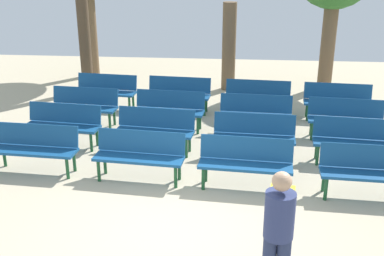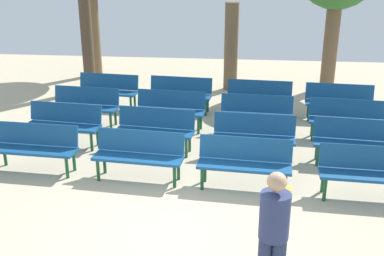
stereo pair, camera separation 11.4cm
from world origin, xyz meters
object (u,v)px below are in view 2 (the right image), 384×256
object	(u,v)px
bench_r1_c0	(64,122)
bench_r0_c1	(139,153)
bench_r1_c2	(254,134)
bench_r2_c0	(85,104)
bench_r2_c2	(256,112)
bench_r3_c0	(108,89)
bench_r2_c1	(170,108)
bench_r2_c3	(347,117)
tree_3	(87,41)
tree_0	(231,47)
bench_r1_c3	(356,139)
bench_r3_c3	(339,100)
visitor_with_backpack	(274,229)
bench_r0_c3	(369,170)
bench_r0_c0	(35,145)
bench_r3_c1	(180,92)
bench_r3_c2	(259,96)
bench_r1_c1	(155,127)
bench_r0_c2	(245,160)

from	to	relation	value
bench_r1_c0	bench_r0_c1	bearing A→B (deg)	-30.95
bench_r1_c2	bench_r2_c0	xyz separation A→B (m)	(-3.92, 1.57, 0.00)
bench_r2_c2	bench_r3_c0	distance (m)	4.13
bench_r2_c1	bench_r2_c3	distance (m)	3.91
bench_r2_c0	tree_3	xyz separation A→B (m)	(-0.79, 2.83, 0.96)
bench_r1_c2	bench_r2_c1	size ratio (longest dim) A/B	0.99
bench_r0_c1	tree_0	size ratio (longest dim) A/B	0.64
tree_3	bench_r2_c3	bearing A→B (deg)	-25.36
bench_r1_c3	bench_r1_c2	bearing A→B (deg)	-177.41
tree_0	bench_r3_c3	bearing A→B (deg)	-42.79
tree_3	visitor_with_backpack	size ratio (longest dim) A/B	1.78
bench_r0_c3	bench_r1_c2	bearing A→B (deg)	145.21
bench_r3_c3	tree_3	size ratio (longest dim) A/B	0.56
bench_r0_c3	bench_r3_c0	distance (m)	7.07
bench_r1_c2	bench_r2_c1	bearing A→B (deg)	144.93
bench_r2_c2	bench_r2_c0	bearing A→B (deg)	179.81
bench_r0_c0	bench_r3_c1	size ratio (longest dim) A/B	1.00
bench_r0_c0	bench_r3_c1	bearing A→B (deg)	62.78
bench_r0_c1	bench_r3_c3	xyz separation A→B (m)	(4.15, 3.63, 0.00)
bench_r1_c3	bench_r3_c2	xyz separation A→B (m)	(-1.76, 2.72, 0.00)
bench_r1_c2	bench_r1_c1	bearing A→B (deg)	178.38
bench_r2_c3	bench_r0_c2	bearing A→B (deg)	-126.32
bench_r0_c2	bench_r2_c3	bearing A→B (deg)	52.85
bench_r0_c3	bench_r1_c0	size ratio (longest dim) A/B	0.99
bench_r1_c0	tree_0	bearing A→B (deg)	60.12
bench_r3_c2	tree_3	size ratio (longest dim) A/B	0.56
bench_r0_c1	bench_r2_c3	distance (m)	4.70
bench_r1_c1	visitor_with_backpack	distance (m)	4.75
bench_r0_c1	visitor_with_backpack	size ratio (longest dim) A/B	0.99
bench_r2_c2	tree_3	bearing A→B (deg)	150.57
bench_r1_c0	bench_r2_c2	world-z (taller)	same
bench_r3_c3	bench_r3_c2	bearing A→B (deg)	-179.93
bench_r0_c0	bench_r1_c2	size ratio (longest dim) A/B	1.00
bench_r2_c0	bench_r3_c2	bearing A→B (deg)	19.52
bench_r3_c0	bench_r3_c2	size ratio (longest dim) A/B	1.01
bench_r0_c3	bench_r0_c1	bearing A→B (deg)	178.74
bench_r3_c0	bench_r0_c0	bearing A→B (deg)	-88.78
bench_r1_c3	visitor_with_backpack	world-z (taller)	visitor_with_backpack
visitor_with_backpack	bench_r0_c3	bearing A→B (deg)	-113.32
bench_r1_c1	bench_r2_c3	xyz separation A→B (m)	(4.01, 1.05, 0.00)
tree_3	bench_r0_c2	bearing A→B (deg)	-51.39
bench_r0_c0	bench_r0_c2	xyz separation A→B (m)	(3.87, -0.29, 0.00)
bench_r1_c1	bench_r3_c3	size ratio (longest dim) A/B	1.01
bench_r1_c0	visitor_with_backpack	distance (m)	6.00
bench_r2_c1	bench_r3_c2	size ratio (longest dim) A/B	1.00
bench_r2_c3	bench_r3_c3	xyz separation A→B (m)	(0.08, 1.28, 0.00)
bench_r3_c0	visitor_with_backpack	bearing A→B (deg)	-55.16
bench_r0_c0	bench_r3_c3	size ratio (longest dim) A/B	1.00
bench_r0_c1	bench_r0_c3	bearing A→B (deg)	0.45
bench_r1_c0	tree_0	size ratio (longest dim) A/B	0.65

